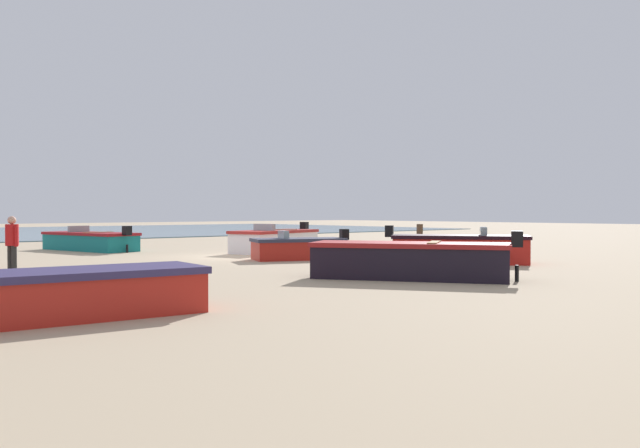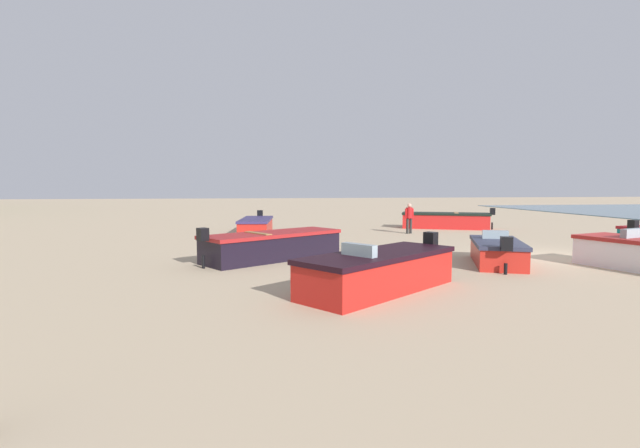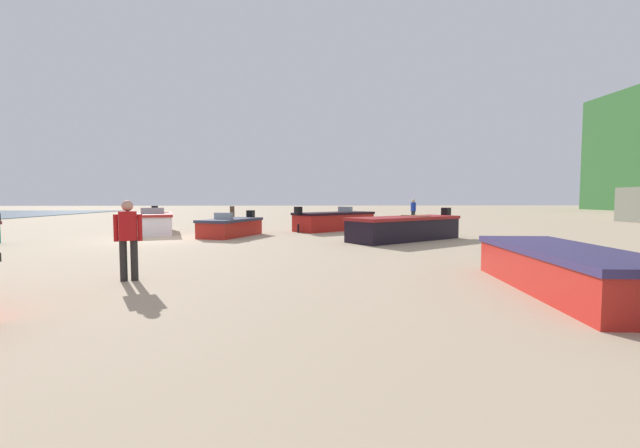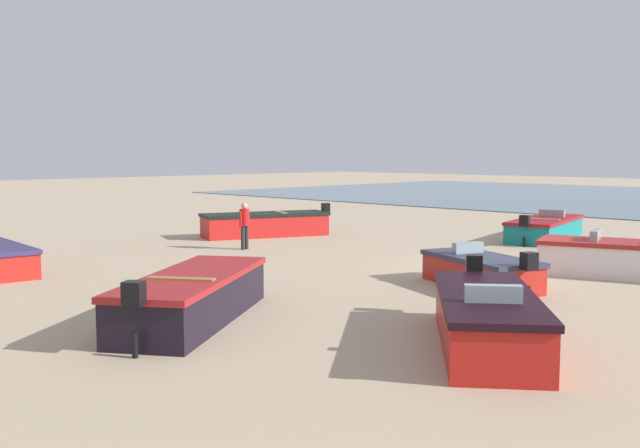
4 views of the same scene
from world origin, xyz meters
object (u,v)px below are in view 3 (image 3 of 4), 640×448
(boat_white_1, at_px, (153,223))
(mooring_post_near_water, at_px, (232,215))
(beach_walker_distant, at_px, (413,209))
(boat_red_0, at_px, (567,270))
(boat_red_3, at_px, (231,227))
(beach_walker_foreground, at_px, (128,234))
(boat_black_5, at_px, (405,228))
(boat_red_2, at_px, (334,221))

(boat_white_1, distance_m, mooring_post_near_water, 6.88)
(beach_walker_distant, bearing_deg, boat_red_0, -28.78)
(boat_red_0, distance_m, boat_red_3, 13.52)
(boat_white_1, bearing_deg, beach_walker_foreground, 89.81)
(boat_red_3, height_order, beach_walker_foreground, beach_walker_foreground)
(beach_walker_foreground, relative_size, beach_walker_distant, 1.00)
(boat_red_3, bearing_deg, beach_walker_foreground, 109.52)
(beach_walker_distant, bearing_deg, boat_black_5, -37.89)
(mooring_post_near_water, bearing_deg, boat_black_5, 39.35)
(boat_white_1, height_order, boat_red_3, boat_white_1)
(boat_red_2, xyz_separation_m, boat_black_5, (5.20, 2.36, -0.01))
(boat_red_0, distance_m, boat_black_5, 9.04)
(boat_red_0, xyz_separation_m, mooring_post_near_water, (-19.38, -8.98, 0.18))
(boat_black_5, bearing_deg, boat_red_0, 149.43)
(boat_white_1, height_order, beach_walker_distant, beach_walker_distant)
(boat_red_3, bearing_deg, boat_white_1, -3.81)
(boat_red_2, height_order, beach_walker_foreground, beach_walker_foreground)
(boat_red_2, height_order, boat_black_5, boat_red_2)
(boat_red_0, relative_size, beach_walker_foreground, 2.97)
(mooring_post_near_water, distance_m, beach_walker_foreground, 17.96)
(boat_black_5, distance_m, beach_walker_foreground, 10.76)
(boat_red_2, relative_size, boat_red_3, 1.24)
(boat_red_0, height_order, mooring_post_near_water, mooring_post_near_water)
(boat_red_0, relative_size, boat_red_3, 1.31)
(beach_walker_foreground, bearing_deg, boat_red_0, 156.29)
(boat_red_2, bearing_deg, boat_red_0, -26.41)
(boat_red_2, bearing_deg, beach_walker_foreground, -60.10)
(boat_red_0, distance_m, beach_walker_distant, 20.19)
(boat_black_5, height_order, mooring_post_near_water, boat_black_5)
(boat_red_0, distance_m, beach_walker_foreground, 8.26)
(boat_red_0, height_order, beach_walker_distant, beach_walker_distant)
(boat_red_0, xyz_separation_m, beach_walker_foreground, (-1.45, -8.11, 0.55))
(boat_red_0, xyz_separation_m, boat_black_5, (-9.03, -0.49, 0.07))
(boat_red_0, relative_size, mooring_post_near_water, 4.10)
(boat_red_2, xyz_separation_m, beach_walker_distant, (-5.73, 5.81, 0.47))
(boat_red_0, relative_size, boat_white_1, 1.01)
(boat_red_3, distance_m, beach_walker_foreground, 9.70)
(boat_red_0, xyz_separation_m, beach_walker_distant, (-19.96, 2.97, 0.55))
(boat_red_2, relative_size, mooring_post_near_water, 3.89)
(beach_walker_distant, bearing_deg, boat_white_1, -85.20)
(boat_white_1, bearing_deg, boat_black_5, 142.76)
(beach_walker_foreground, bearing_deg, boat_black_5, -148.73)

